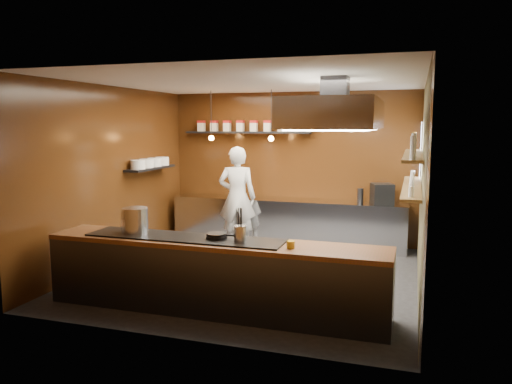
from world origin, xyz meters
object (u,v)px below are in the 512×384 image
at_px(stockpot_small, 133,221).
at_px(chef, 237,197).
at_px(extractor_hood, 335,114).
at_px(espresso_machine, 382,194).
at_px(stockpot_large, 135,220).

xyz_separation_m(stockpot_small, chef, (0.35, 3.14, -0.10)).
xyz_separation_m(extractor_hood, chef, (-2.14, 2.01, -1.53)).
height_order(extractor_hood, chef, extractor_hood).
bearing_deg(espresso_machine, stockpot_large, -147.50).
height_order(stockpot_large, stockpot_small, stockpot_large).
xyz_separation_m(extractor_hood, stockpot_small, (-2.49, -1.14, -1.42)).
height_order(stockpot_large, espresso_machine, espresso_machine).
bearing_deg(chef, espresso_machine, -178.90).
bearing_deg(extractor_hood, stockpot_small, -155.43).
relative_size(extractor_hood, chef, 1.02).
xyz_separation_m(stockpot_large, espresso_machine, (2.94, 3.76, -0.02)).
bearing_deg(extractor_hood, espresso_machine, 78.89).
relative_size(stockpot_large, stockpot_small, 1.12).
distance_m(extractor_hood, stockpot_large, 3.04).
height_order(extractor_hood, stockpot_small, extractor_hood).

